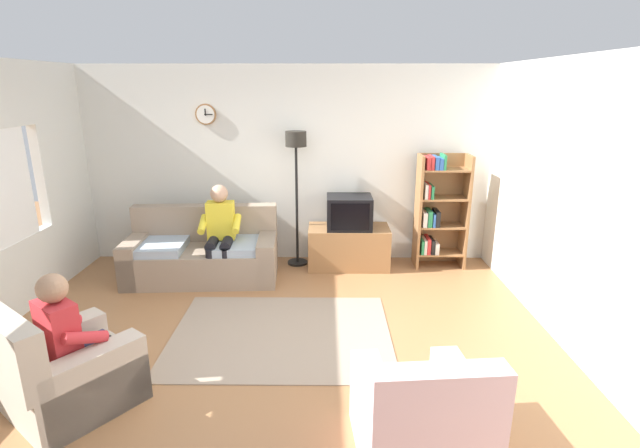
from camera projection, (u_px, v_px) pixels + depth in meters
name	position (u px, v px, depth m)	size (l,w,h in m)	color
ground_plane	(270.00, 354.00, 4.46)	(12.00, 12.00, 0.00)	#9E6B42
back_wall_assembly	(288.00, 165.00, 6.62)	(6.20, 0.17, 2.70)	silver
right_wall	(599.00, 217.00, 4.05)	(0.12, 5.80, 2.70)	silver
couch	(203.00, 255.00, 6.15)	(1.94, 0.98, 0.90)	gray
tv_stand	(348.00, 247.00, 6.53)	(1.10, 0.56, 0.57)	olive
tv	(349.00, 212.00, 6.36)	(0.60, 0.49, 0.44)	black
bookshelf	(437.00, 210.00, 6.44)	(0.68, 0.36, 1.56)	olive
floor_lamp	(296.00, 162.00, 6.30)	(0.28, 0.28, 1.85)	black
armchair_near_window	(66.00, 374.00, 3.65)	(1.17, 1.19, 0.90)	#BCAD99
armchair_near_bookshelf	(419.00, 421.00, 3.14)	(0.87, 0.94, 0.90)	beige
area_rug	(281.00, 334.00, 4.80)	(2.20, 1.70, 0.01)	gray
person_on_couch	(220.00, 229.00, 5.93)	(0.53, 0.55, 1.24)	yellow
person_in_left_armchair	(72.00, 333.00, 3.62)	(0.62, 0.64, 1.12)	red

